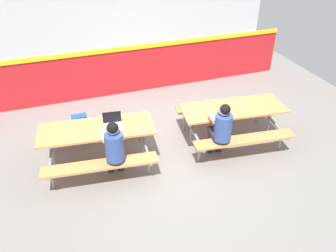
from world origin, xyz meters
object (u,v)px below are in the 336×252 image
at_px(picnic_table_left, 97,136).
at_px(student_further, 221,127).
at_px(student_nearer, 114,146).
at_px(picnic_table_right, 232,115).
at_px(laptop_silver, 113,123).
at_px(backpack_dark, 80,125).

distance_m(picnic_table_left, student_further, 2.18).
bearing_deg(student_nearer, student_further, -2.02).
distance_m(picnic_table_left, picnic_table_right, 2.58).
xyz_separation_m(picnic_table_left, laptop_silver, (0.29, 0.00, 0.21)).
distance_m(picnic_table_right, backpack_dark, 3.05).
relative_size(picnic_table_right, student_further, 1.70).
relative_size(picnic_table_right, student_nearer, 1.70).
bearing_deg(student_nearer, backpack_dark, 103.69).
bearing_deg(student_further, picnic_table_left, 162.65).
bearing_deg(backpack_dark, picnic_table_right, -23.17).
height_order(picnic_table_left, student_further, student_further).
bearing_deg(laptop_silver, picnic_table_left, -179.11).
height_order(picnic_table_right, student_nearer, student_nearer).
bearing_deg(student_further, student_nearer, 177.98).
bearing_deg(picnic_table_right, laptop_silver, 176.25).
distance_m(picnic_table_right, laptop_silver, 2.30).
relative_size(picnic_table_right, backpack_dark, 4.66).
relative_size(student_nearer, laptop_silver, 3.52).
distance_m(student_further, laptop_silver, 1.90).
relative_size(picnic_table_left, laptop_silver, 5.98).
bearing_deg(student_further, laptop_silver, 159.90).
height_order(student_further, backpack_dark, student_further).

